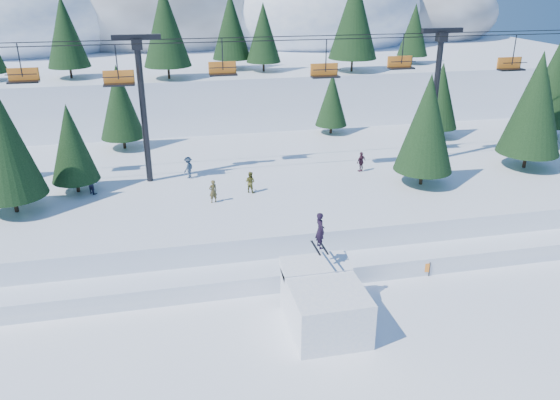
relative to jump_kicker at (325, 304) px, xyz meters
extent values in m
plane|color=white|center=(0.63, -1.53, -1.34)|extent=(160.00, 160.00, 0.00)
cube|color=white|center=(0.63, 16.47, -0.09)|extent=(70.00, 22.00, 2.50)
cube|color=white|center=(0.63, 6.47, -0.79)|extent=(70.00, 6.00, 1.10)
cube|color=white|center=(0.63, 66.47, 1.66)|extent=(110.00, 60.00, 6.00)
ellipsoid|color=white|center=(-27.37, 70.47, 10.11)|extent=(36.00, 32.40, 19.80)
ellipsoid|color=white|center=(18.63, 68.47, 10.09)|extent=(34.00, 30.60, 19.72)
ellipsoid|color=#605B59|center=(38.63, 74.47, 8.79)|extent=(30.00, 27.00, 15.00)
cylinder|color=black|center=(-6.08, 38.64, 5.34)|extent=(0.26, 0.26, 1.35)
cone|color=#1B3719|center=(-6.08, 38.64, 10.17)|extent=(5.02, 5.02, 8.31)
cylinder|color=black|center=(4.81, 41.23, 5.20)|extent=(0.26, 0.26, 1.07)
cone|color=#1B3719|center=(4.81, 41.23, 9.01)|extent=(3.97, 3.97, 6.56)
cylinder|color=black|center=(14.81, 39.06, 5.41)|extent=(0.26, 0.26, 1.49)
cone|color=#1B3719|center=(14.81, 39.06, 10.74)|extent=(5.54, 5.54, 9.17)
cylinder|color=black|center=(-16.43, 41.29, 5.26)|extent=(0.26, 0.26, 1.20)
cone|color=#1B3719|center=(-16.43, 41.29, 9.53)|extent=(4.44, 4.44, 7.35)
cylinder|color=black|center=(24.11, 43.00, 5.17)|extent=(0.26, 0.26, 1.01)
cone|color=#1B3719|center=(24.11, 43.00, 8.78)|extent=(3.76, 3.76, 6.22)
cylinder|color=black|center=(1.46, 43.63, 5.27)|extent=(0.26, 0.26, 1.22)
cone|color=#1B3719|center=(1.46, 43.63, 9.62)|extent=(4.52, 4.52, 7.48)
cube|color=white|center=(0.00, -0.14, -0.13)|extent=(3.58, 4.42, 2.42)
cube|color=white|center=(0.00, 1.76, 1.14)|extent=(3.58, 1.55, 0.86)
imported|color=black|center=(0.10, 1.46, 3.33)|extent=(0.53, 0.74, 1.89)
cube|color=black|center=(-0.10, 1.46, 2.37)|extent=(0.11, 1.65, 0.03)
cube|color=black|center=(0.30, 1.46, 2.37)|extent=(0.11, 1.65, 0.03)
cylinder|color=black|center=(-8.37, 16.47, 6.16)|extent=(0.44, 0.44, 10.00)
cube|color=black|center=(-8.37, 16.47, 11.26)|extent=(3.20, 0.35, 0.35)
cube|color=black|center=(-8.37, 16.47, 10.81)|extent=(0.70, 0.70, 0.70)
cylinder|color=black|center=(13.63, 16.47, 6.16)|extent=(0.44, 0.44, 10.00)
cube|color=black|center=(13.63, 16.47, 11.26)|extent=(3.20, 0.35, 0.35)
cube|color=black|center=(13.63, 16.47, 10.81)|extent=(0.70, 0.70, 0.70)
cylinder|color=black|center=(2.63, 15.27, 10.96)|extent=(46.00, 0.06, 0.06)
cylinder|color=black|center=(2.63, 17.67, 10.96)|extent=(46.00, 0.06, 0.06)
cylinder|color=black|center=(-16.04, 17.67, 9.86)|extent=(0.08, 0.08, 2.20)
cube|color=black|center=(-16.04, 17.67, 8.41)|extent=(2.00, 0.75, 0.12)
cube|color=orange|center=(-16.04, 18.05, 8.86)|extent=(2.00, 0.10, 0.85)
cylinder|color=black|center=(-16.04, 17.32, 8.96)|extent=(2.00, 0.06, 0.06)
cylinder|color=black|center=(-9.70, 15.27, 9.86)|extent=(0.08, 0.08, 2.20)
cube|color=black|center=(-9.70, 15.27, 8.41)|extent=(2.00, 0.75, 0.12)
cube|color=orange|center=(-9.70, 15.65, 8.86)|extent=(2.00, 0.10, 0.85)
cylinder|color=black|center=(-9.70, 14.92, 8.96)|extent=(2.00, 0.06, 0.06)
cylinder|color=black|center=(-2.59, 17.67, 9.86)|extent=(0.08, 0.08, 2.20)
cube|color=black|center=(-2.59, 17.67, 8.41)|extent=(2.00, 0.75, 0.12)
cube|color=orange|center=(-2.59, 18.05, 8.86)|extent=(2.00, 0.10, 0.85)
cylinder|color=black|center=(-2.59, 17.32, 8.96)|extent=(2.00, 0.06, 0.06)
cylinder|color=black|center=(4.36, 15.27, 9.86)|extent=(0.08, 0.08, 2.20)
cube|color=black|center=(4.36, 15.27, 8.41)|extent=(2.00, 0.75, 0.12)
cube|color=orange|center=(4.36, 15.65, 8.86)|extent=(2.00, 0.10, 0.85)
cylinder|color=black|center=(4.36, 14.92, 8.96)|extent=(2.00, 0.06, 0.06)
cylinder|color=black|center=(11.16, 17.67, 9.86)|extent=(0.08, 0.08, 2.20)
cube|color=black|center=(11.16, 17.67, 8.41)|extent=(2.00, 0.75, 0.12)
cube|color=orange|center=(11.16, 18.05, 8.86)|extent=(2.00, 0.10, 0.85)
cylinder|color=black|center=(11.16, 17.32, 8.96)|extent=(2.00, 0.06, 0.06)
cylinder|color=black|center=(19.04, 15.27, 9.86)|extent=(0.08, 0.08, 2.20)
cube|color=black|center=(19.04, 15.27, 8.41)|extent=(2.00, 0.75, 0.12)
cube|color=orange|center=(19.04, 15.65, 8.86)|extent=(2.00, 0.10, 0.85)
cylinder|color=black|center=(19.04, 14.92, 8.96)|extent=(2.00, 0.06, 0.06)
cylinder|color=black|center=(-16.62, 12.53, 1.73)|extent=(0.26, 0.26, 1.14)
cone|color=#1B3719|center=(-16.62, 12.53, 5.80)|extent=(4.23, 4.23, 7.00)
cylinder|color=black|center=(20.10, 13.25, 1.79)|extent=(0.26, 0.26, 1.25)
cone|color=#1B3719|center=(20.10, 13.25, 6.23)|extent=(4.63, 4.63, 7.65)
cylinder|color=black|center=(24.47, 17.88, 1.60)|extent=(0.26, 0.26, 0.88)
cone|color=#1B3719|center=(24.47, 17.88, 4.74)|extent=(3.26, 3.26, 5.40)
cylinder|color=black|center=(27.27, 20.56, 1.78)|extent=(0.26, 0.26, 1.24)
cone|color=#1B3719|center=(27.27, 20.56, 6.22)|extent=(4.61, 4.61, 7.63)
cylinder|color=black|center=(17.44, 22.65, 1.64)|extent=(0.26, 0.26, 0.95)
cone|color=#1B3719|center=(17.44, 22.65, 5.04)|extent=(3.53, 3.53, 5.84)
cylinder|color=black|center=(-10.52, 25.16, 1.66)|extent=(0.26, 0.26, 1.00)
cone|color=#1B3719|center=(-10.52, 25.16, 5.23)|extent=(3.71, 3.71, 6.14)
cylinder|color=black|center=(8.35, 26.02, 1.56)|extent=(0.26, 0.26, 0.80)
cone|color=#1B3719|center=(8.35, 26.02, 4.41)|extent=(2.97, 2.97, 4.90)
cylinder|color=black|center=(-13.23, 15.34, 1.59)|extent=(0.26, 0.26, 0.86)
cone|color=#1B3719|center=(-13.23, 15.34, 4.67)|extent=(3.20, 3.20, 5.30)
cylinder|color=black|center=(10.61, 11.60, 1.71)|extent=(0.26, 0.26, 1.10)
cone|color=#1B3719|center=(10.61, 11.60, 5.65)|extent=(4.09, 4.09, 6.77)
imported|color=#4F4522|center=(-4.26, 11.40, 1.94)|extent=(0.66, 0.55, 1.56)
imported|color=#3E1E2D|center=(7.36, 15.13, 1.94)|extent=(0.98, 0.77, 1.55)
imported|color=#2B3B4F|center=(-5.55, 16.51, 1.96)|extent=(1.07, 1.19, 1.60)
imported|color=#22233B|center=(-12.19, 14.77, 1.98)|extent=(0.98, 1.00, 1.63)
imported|color=#192F2F|center=(14.50, 20.16, 1.96)|extent=(0.92, 0.82, 1.59)
imported|color=brown|center=(-1.59, 12.66, 1.91)|extent=(0.65, 0.62, 1.50)
cylinder|color=black|center=(4.73, 4.07, -0.89)|extent=(0.06, 0.06, 0.90)
cylinder|color=black|center=(7.46, 3.43, -0.89)|extent=(0.06, 0.06, 0.90)
cube|color=orange|center=(6.09, 3.75, -0.79)|extent=(2.73, 0.69, 0.55)
cylinder|color=black|center=(9.47, 4.58, -0.89)|extent=(0.06, 0.06, 0.90)
cylinder|color=black|center=(12.27, 4.53, -0.89)|extent=(0.06, 0.06, 0.90)
cube|color=orange|center=(10.87, 4.55, -0.79)|extent=(2.80, 0.09, 0.55)
camera|label=1|loc=(-7.07, -21.99, 15.08)|focal=35.00mm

